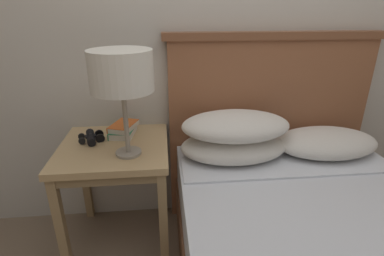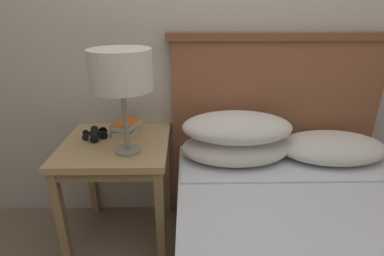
% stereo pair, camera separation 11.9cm
% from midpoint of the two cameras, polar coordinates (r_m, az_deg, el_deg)
% --- Properties ---
extents(wall_back, '(8.00, 0.06, 2.60)m').
position_cam_midpoint_polar(wall_back, '(1.84, 9.09, 20.46)').
color(wall_back, beige).
rests_on(wall_back, ground_plane).
extents(nightstand, '(0.58, 0.58, 0.65)m').
position_cam_midpoint_polar(nightstand, '(1.73, -12.19, -5.22)').
color(nightstand, tan).
rests_on(nightstand, ground_plane).
extents(table_lamp, '(0.29, 0.29, 0.52)m').
position_cam_midpoint_polar(table_lamp, '(1.44, -11.03, 10.50)').
color(table_lamp, gray).
rests_on(table_lamp, nightstand).
extents(book_on_nightstand, '(0.15, 0.20, 0.04)m').
position_cam_midpoint_polar(book_on_nightstand, '(1.80, -10.62, -0.31)').
color(book_on_nightstand, silver).
rests_on(book_on_nightstand, nightstand).
extents(book_stacked_on_top, '(0.17, 0.21, 0.03)m').
position_cam_midpoint_polar(book_stacked_on_top, '(1.78, -10.52, 0.71)').
color(book_stacked_on_top, silver).
rests_on(book_stacked_on_top, book_on_nightstand).
extents(binoculars_pair, '(0.15, 0.16, 0.05)m').
position_cam_midpoint_polar(binoculars_pair, '(1.77, -16.24, -1.14)').
color(binoculars_pair, black).
rests_on(binoculars_pair, nightstand).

